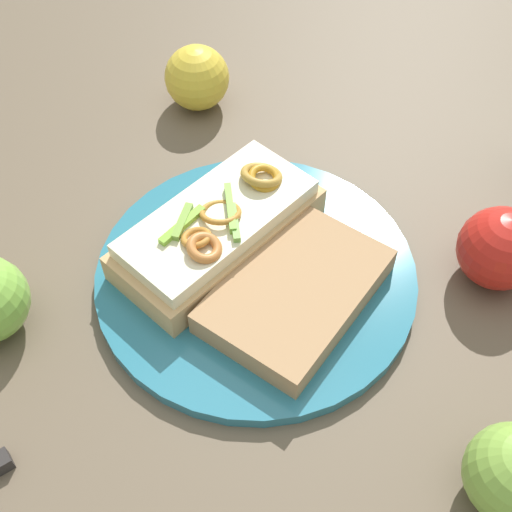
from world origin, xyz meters
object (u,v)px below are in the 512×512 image
object	(u,v)px
plate	(256,275)
sandwich	(219,227)
apple_1	(500,248)
apple_3	(197,78)
bread_slice_side	(295,291)

from	to	relation	value
plate	sandwich	size ratio (longest dim) A/B	1.46
apple_1	apple_3	xyz separation A→B (m)	(0.35, 0.01, -0.00)
sandwich	apple_1	size ratio (longest dim) A/B	2.65
plate	apple_3	distance (m)	0.25
plate	sandwich	bearing A→B (deg)	-1.58
bread_slice_side	apple_3	size ratio (longest dim) A/B	2.23
plate	bread_slice_side	size ratio (longest dim) A/B	1.81
sandwich	plate	bearing A→B (deg)	-90.74
plate	apple_1	world-z (taller)	apple_1
bread_slice_side	apple_1	world-z (taller)	apple_1
apple_1	apple_3	distance (m)	0.35
apple_3	apple_1	bearing A→B (deg)	-178.69
plate	sandwich	xyz separation A→B (m)	(0.04, -0.00, 0.03)
sandwich	apple_1	distance (m)	0.24
plate	apple_1	bearing A→B (deg)	-136.05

